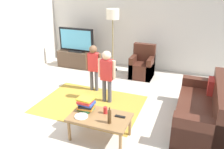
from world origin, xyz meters
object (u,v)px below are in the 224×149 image
couch (205,111)px  child_near_tv (94,64)px  plate (81,116)px  armchair (142,66)px  child_center (107,72)px  coffee_table (100,119)px  bottle (109,117)px  tv_stand (78,59)px  book_stack (86,104)px  tv (76,40)px  floor_lamp (113,18)px  soda_can (105,110)px  tv_remote (120,117)px

couch → child_near_tv: bearing=166.5°
couch → plate: (-1.91, -1.15, 0.14)m
armchair → child_center: (-0.37, -1.69, 0.40)m
child_near_tv → coffee_table: 1.88m
bottle → tv_stand: bearing=126.5°
armchair → child_center: child_center is taller
tv_stand → book_stack: bearing=-58.4°
tv → coffee_table: size_ratio=1.10×
tv_stand → floor_lamp: size_ratio=0.67×
tv_stand → bottle: 3.83m
soda_can → book_stack: bearing=-176.9°
armchair → bottle: (0.22, -3.03, 0.24)m
child_center → child_near_tv: bearing=140.6°
armchair → soda_can: (0.05, -2.79, 0.18)m
couch → bottle: size_ratio=6.43×
floor_lamp → coffee_table: floor_lamp is taller
floor_lamp → bottle: (1.18, -3.22, -1.01)m
book_stack → bottle: size_ratio=1.03×
tv → soda_can: bearing=-53.2°
child_center → coffee_table: size_ratio=1.17×
tv_stand → tv_remote: (2.37, -2.85, 0.19)m
child_center → coffee_table: bearing=-73.0°
tv → floor_lamp: 1.31m
child_near_tv → tv_remote: size_ratio=6.64×
child_near_tv → book_stack: child_near_tv is taller
couch → coffee_table: couch is taller
soda_can → tv_remote: bearing=-4.2°
child_near_tv → coffee_table: child_near_tv is taller
floor_lamp → tv_remote: floor_lamp is taller
tv_stand → book_stack: size_ratio=4.15×
bottle → floor_lamp: bearing=110.1°
child_near_tv → coffee_table: (0.88, -1.63, -0.31)m
couch → soda_can: 1.83m
couch → child_center: child_center is taller
tv_stand → coffee_table: tv_stand is taller
child_near_tv → book_stack: (0.58, -1.53, -0.14)m
tv_stand → plate: 3.55m
book_stack → plate: bearing=-84.2°
tv → couch: bearing=-27.3°
armchair → book_stack: armchair is taller
coffee_table → plate: plate is taller
couch → tv_remote: bearing=-144.6°
bottle → armchair: bearing=94.2°
tv → bottle: bearing=-53.3°
tv_stand → tv: tv is taller
armchair → bottle: bearing=-85.8°
couch → soda_can: couch is taller
tv_stand → floor_lamp: bearing=7.9°
tv_remote → couch: bearing=34.3°
tv → armchair: tv is taller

